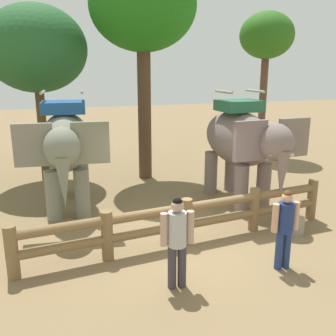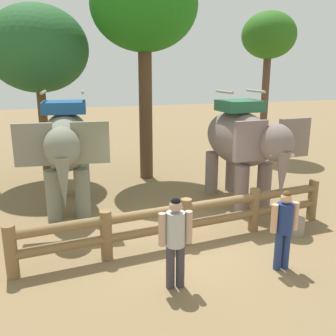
# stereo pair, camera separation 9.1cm
# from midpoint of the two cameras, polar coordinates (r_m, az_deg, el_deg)

# --- Properties ---
(ground_plane) EXTENTS (60.00, 60.00, 0.00)m
(ground_plane) POSITION_cam_midpoint_polar(r_m,az_deg,el_deg) (8.78, 2.81, -10.97)
(ground_plane) COLOR olive
(log_fence) EXTENTS (7.38, 1.01, 1.05)m
(log_fence) POSITION_cam_midpoint_polar(r_m,az_deg,el_deg) (8.47, 3.03, -7.49)
(log_fence) COLOR brown
(log_fence) RESTS_ON ground
(elephant_near_left) EXTENTS (2.14, 3.78, 3.22)m
(elephant_near_left) POSITION_cam_midpoint_polar(r_m,az_deg,el_deg) (10.47, -14.70, 3.31)
(elephant_near_left) COLOR gray
(elephant_near_left) RESTS_ON ground
(elephant_center) EXTENTS (2.13, 3.73, 3.20)m
(elephant_center) POSITION_cam_midpoint_polar(r_m,az_deg,el_deg) (10.86, 11.32, 3.87)
(elephant_center) COLOR slate
(elephant_center) RESTS_ON ground
(tourist_woman_in_black) EXTENTS (0.57, 0.32, 1.60)m
(tourist_woman_in_black) POSITION_cam_midpoint_polar(r_m,az_deg,el_deg) (7.67, 17.27, -8.07)
(tourist_woman_in_black) COLOR navy
(tourist_woman_in_black) RESTS_ON ground
(tourist_man_in_blue) EXTENTS (0.60, 0.36, 1.69)m
(tourist_man_in_blue) POSITION_cam_midpoint_polar(r_m,az_deg,el_deg) (6.72, 1.51, -10.21)
(tourist_man_in_blue) COLOR #39343E
(tourist_man_in_blue) RESTS_ON ground
(tree_far_left) EXTENTS (3.45, 3.45, 7.20)m
(tree_far_left) POSITION_cam_midpoint_polar(r_m,az_deg,el_deg) (13.22, -3.37, 22.80)
(tree_far_left) COLOR #523925
(tree_far_left) RESTS_ON ground
(tree_back_center) EXTENTS (2.26, 2.26, 6.04)m
(tree_back_center) POSITION_cam_midpoint_polar(r_m,az_deg,el_deg) (17.29, 14.95, 18.21)
(tree_back_center) COLOR brown
(tree_back_center) RESTS_ON ground
(tree_deep_back) EXTENTS (3.28, 3.28, 5.77)m
(tree_deep_back) POSITION_cam_midpoint_polar(r_m,az_deg,el_deg) (13.53, -18.74, 16.39)
(tree_deep_back) COLOR brown
(tree_deep_back) RESTS_ON ground
(feed_bucket) EXTENTS (0.39, 0.39, 0.41)m
(feed_bucket) POSITION_cam_midpoint_polar(r_m,az_deg,el_deg) (9.56, 18.83, -8.23)
(feed_bucket) COLOR gray
(feed_bucket) RESTS_ON ground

